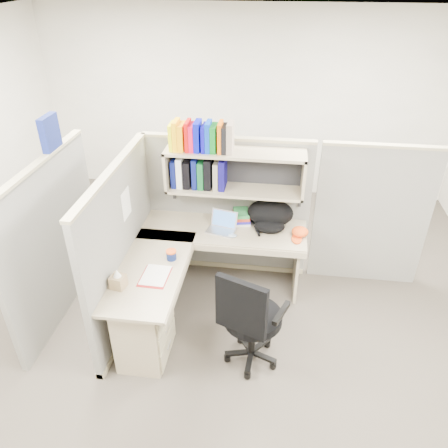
# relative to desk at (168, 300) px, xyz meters

# --- Properties ---
(ground) EXTENTS (6.00, 6.00, 0.00)m
(ground) POSITION_rel_desk_xyz_m (0.41, 0.29, -0.44)
(ground) COLOR #37312A
(ground) RESTS_ON ground
(room_shell) EXTENTS (6.00, 6.00, 6.00)m
(room_shell) POSITION_rel_desk_xyz_m (0.41, 0.29, 1.18)
(room_shell) COLOR #BCB8AA
(room_shell) RESTS_ON ground
(cubicle) EXTENTS (3.79, 1.84, 1.95)m
(cubicle) POSITION_rel_desk_xyz_m (0.04, 0.74, 0.47)
(cubicle) COLOR slate
(cubicle) RESTS_ON ground
(desk) EXTENTS (1.74, 1.75, 0.73)m
(desk) POSITION_rel_desk_xyz_m (0.00, 0.00, 0.00)
(desk) COLOR gray
(desk) RESTS_ON ground
(laptop) EXTENTS (0.34, 0.34, 0.20)m
(laptop) POSITION_rel_desk_xyz_m (0.39, 0.81, 0.39)
(laptop) COLOR #B0B0B4
(laptop) RESTS_ON desk
(backpack) EXTENTS (0.49, 0.39, 0.29)m
(backpack) POSITION_rel_desk_xyz_m (0.89, 0.95, 0.43)
(backpack) COLOR black
(backpack) RESTS_ON desk
(orange_cap) EXTENTS (0.23, 0.24, 0.09)m
(orange_cap) POSITION_rel_desk_xyz_m (1.21, 0.84, 0.34)
(orange_cap) COLOR #DC4713
(orange_cap) RESTS_ON desk
(snack_canister) EXTENTS (0.10, 0.10, 0.10)m
(snack_canister) POSITION_rel_desk_xyz_m (-0.01, 0.26, 0.34)
(snack_canister) COLOR #0E1B52
(snack_canister) RESTS_ON desk
(tissue_box) EXTENTS (0.14, 0.14, 0.19)m
(tissue_box) POSITION_rel_desk_xyz_m (-0.36, -0.21, 0.38)
(tissue_box) COLOR #9A8057
(tissue_box) RESTS_ON desk
(mouse) EXTENTS (0.10, 0.08, 0.04)m
(mouse) POSITION_rel_desk_xyz_m (0.52, 0.72, 0.31)
(mouse) COLOR #86A0BE
(mouse) RESTS_ON desk
(paper_cup) EXTENTS (0.08, 0.08, 0.09)m
(paper_cup) POSITION_rel_desk_xyz_m (0.34, 1.06, 0.34)
(paper_cup) COLOR white
(paper_cup) RESTS_ON desk
(book_stack) EXTENTS (0.23, 0.28, 0.12)m
(book_stack) POSITION_rel_desk_xyz_m (0.58, 1.04, 0.35)
(book_stack) COLOR gray
(book_stack) RESTS_ON desk
(loose_paper) EXTENTS (0.24, 0.31, 0.00)m
(loose_paper) POSITION_rel_desk_xyz_m (-0.09, -0.01, 0.29)
(loose_paper) COLOR white
(loose_paper) RESTS_ON desk
(task_chair) EXTENTS (0.62, 0.58, 1.07)m
(task_chair) POSITION_rel_desk_xyz_m (0.79, -0.25, -0.06)
(task_chair) COLOR black
(task_chair) RESTS_ON ground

